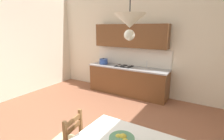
# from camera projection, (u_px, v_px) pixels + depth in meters

# --- Properties ---
(wall_back) EXTENTS (6.46, 0.12, 4.17)m
(wall_back) POSITION_uv_depth(u_px,v_px,m) (138.00, 28.00, 5.46)
(wall_back) COLOR silver
(wall_back) RESTS_ON ground_plane
(kitchen_cabinetry) EXTENTS (2.58, 0.63, 2.20)m
(kitchen_cabinetry) POSITION_uv_depth(u_px,v_px,m) (128.00, 68.00, 5.55)
(kitchen_cabinetry) COLOR brown
(kitchen_cabinetry) RESTS_ON ground_plane
(fruit_bowl) EXTENTS (0.30, 0.30, 0.12)m
(fruit_bowl) POSITION_uv_depth(u_px,v_px,m) (122.00, 140.00, 2.06)
(fruit_bowl) COLOR #4C7F5B
(fruit_bowl) RESTS_ON dining_table
(pendant_lamp) EXTENTS (0.32, 0.32, 0.80)m
(pendant_lamp) POSITION_uv_depth(u_px,v_px,m) (130.00, 22.00, 1.72)
(pendant_lamp) COLOR black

